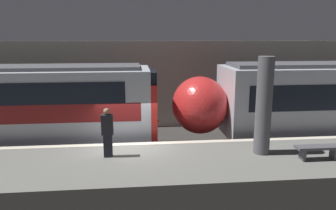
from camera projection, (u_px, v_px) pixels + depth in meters
The scene contains 6 objects.
ground_plane at pixel (129, 172), 12.42m from camera, with size 120.00×120.00×0.00m, color #33302D.
platform at pixel (128, 178), 10.52m from camera, with size 40.00×3.67×1.15m.
station_rear_barrier at pixel (130, 85), 17.94m from camera, with size 50.00×0.15×4.78m.
support_pillar_near at pixel (264, 106), 10.81m from camera, with size 0.53×0.53×3.27m.
person_waiting at pixel (107, 131), 10.63m from camera, with size 0.38×0.24×1.64m.
platform_bench at pixel (319, 149), 10.50m from camera, with size 1.50×0.40×0.45m.
Camera 1 is at (0.28, -11.71, 5.06)m, focal length 35.00 mm.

